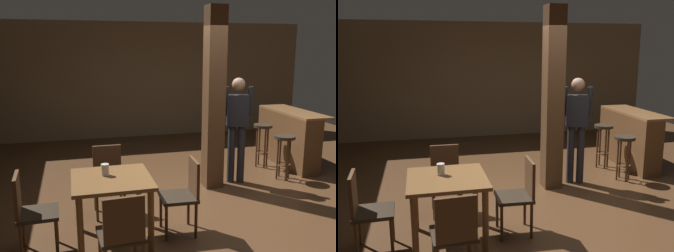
% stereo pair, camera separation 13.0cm
% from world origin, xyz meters
% --- Properties ---
extents(ground_plane, '(10.80, 10.80, 0.00)m').
position_xyz_m(ground_plane, '(0.00, 0.00, 0.00)').
color(ground_plane, '#4C301C').
extents(wall_back, '(8.00, 0.10, 2.80)m').
position_xyz_m(wall_back, '(0.00, 4.50, 1.40)').
color(wall_back, '#756047').
rests_on(wall_back, ground_plane).
extents(pillar, '(0.28, 0.28, 2.80)m').
position_xyz_m(pillar, '(0.20, 0.72, 1.40)').
color(pillar, '#4C301C').
rests_on(pillar, ground_plane).
extents(dining_table, '(0.87, 0.87, 0.77)m').
position_xyz_m(dining_table, '(-1.54, -0.66, 0.63)').
color(dining_table, brown).
rests_on(dining_table, ground_plane).
extents(chair_north, '(0.42, 0.42, 0.89)m').
position_xyz_m(chair_north, '(-1.50, 0.14, 0.51)').
color(chair_north, '#2D2319').
rests_on(chair_north, ground_plane).
extents(chair_west, '(0.44, 0.44, 0.89)m').
position_xyz_m(chair_west, '(-2.41, -0.70, 0.51)').
color(chair_west, '#2D2319').
rests_on(chair_west, ground_plane).
extents(chair_south, '(0.44, 0.44, 0.89)m').
position_xyz_m(chair_south, '(-1.54, -1.45, 0.51)').
color(chair_south, '#2D2319').
rests_on(chair_south, ground_plane).
extents(chair_east, '(0.44, 0.44, 0.89)m').
position_xyz_m(chair_east, '(-0.69, -0.64, 0.51)').
color(chair_east, '#2D2319').
rests_on(chair_east, ground_plane).
extents(napkin_cup, '(0.09, 0.09, 0.13)m').
position_xyz_m(napkin_cup, '(-1.60, -0.57, 0.83)').
color(napkin_cup, beige).
rests_on(napkin_cup, dining_table).
extents(standing_person, '(0.47, 0.30, 1.72)m').
position_xyz_m(standing_person, '(0.64, 0.79, 1.00)').
color(standing_person, black).
rests_on(standing_person, ground_plane).
extents(bar_counter, '(0.56, 1.61, 1.02)m').
position_xyz_m(bar_counter, '(2.01, 1.48, 0.52)').
color(bar_counter, brown).
rests_on(bar_counter, ground_plane).
extents(bar_stool_near, '(0.34, 0.34, 0.75)m').
position_xyz_m(bar_stool_near, '(1.48, 0.74, 0.56)').
color(bar_stool_near, '#2D2319').
rests_on(bar_stool_near, ground_plane).
extents(bar_stool_mid, '(0.34, 0.34, 0.80)m').
position_xyz_m(bar_stool_mid, '(1.46, 1.44, 0.59)').
color(bar_stool_mid, '#2D2319').
rests_on(bar_stool_mid, ground_plane).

